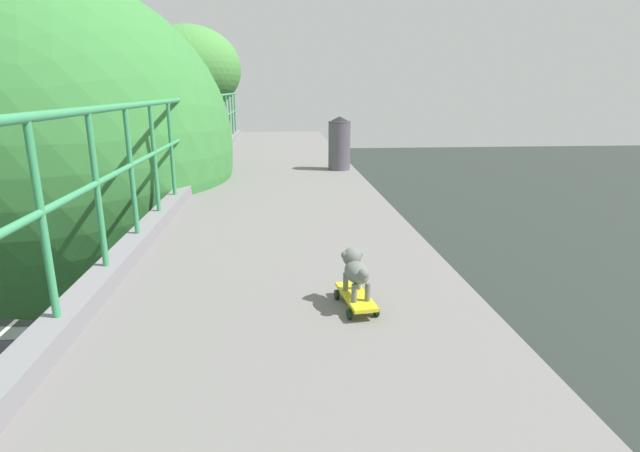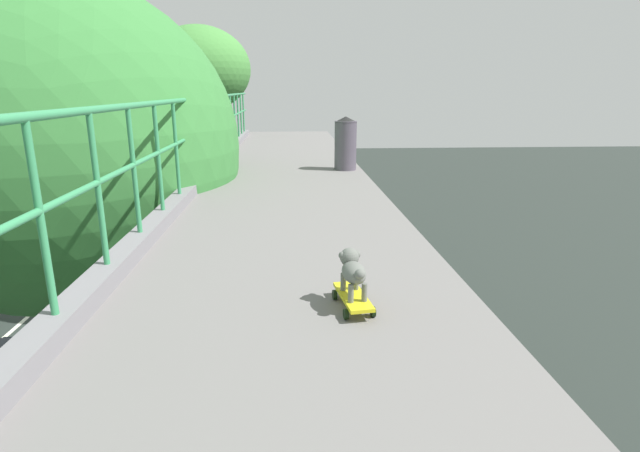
{
  "view_description": "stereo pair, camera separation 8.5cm",
  "coord_description": "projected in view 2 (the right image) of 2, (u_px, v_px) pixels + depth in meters",
  "views": [
    {
      "loc": [
        1.04,
        0.28,
        6.97
      ],
      "look_at": [
        1.36,
        4.11,
        5.9
      ],
      "focal_mm": 27.65,
      "sensor_mm": 36.0,
      "label": 1
    },
    {
      "loc": [
        1.12,
        0.27,
        6.97
      ],
      "look_at": [
        1.36,
        4.11,
        5.9
      ],
      "focal_mm": 27.65,
      "sensor_mm": 36.0,
      "label": 2
    }
  ],
  "objects": [
    {
      "name": "city_bus",
      "position": [
        92.0,
        190.0,
        25.53
      ],
      "size": [
        2.63,
        10.07,
        3.43
      ],
      "color": "white",
      "rests_on": "ground"
    },
    {
      "name": "roadside_tree_farthest",
      "position": [
        200.0,
        72.0,
        20.06
      ],
      "size": [
        4.16,
        4.16,
        9.45
      ],
      "color": "brown",
      "rests_on": "ground"
    },
    {
      "name": "roadside_tree_mid",
      "position": [
        64.0,
        151.0,
        7.86
      ],
      "size": [
        5.54,
        5.54,
        8.66
      ],
      "color": "brown",
      "rests_on": "ground"
    },
    {
      "name": "roadside_tree_far",
      "position": [
        163.0,
        131.0,
        14.42
      ],
      "size": [
        3.77,
        3.77,
        7.23
      ],
      "color": "brown",
      "rests_on": "ground"
    },
    {
      "name": "toy_skateboard",
      "position": [
        353.0,
        298.0,
        3.24
      ],
      "size": [
        0.25,
        0.49,
        0.09
      ],
      "color": "gold",
      "rests_on": "overpass_deck"
    },
    {
      "name": "small_dog",
      "position": [
        353.0,
        269.0,
        3.2
      ],
      "size": [
        0.18,
        0.37,
        0.29
      ],
      "color": "slate",
      "rests_on": "toy_skateboard"
    },
    {
      "name": "litter_bin",
      "position": [
        346.0,
        143.0,
        8.69
      ],
      "size": [
        0.4,
        0.4,
        0.93
      ],
      "color": "#514957",
      "rests_on": "overpass_deck"
    }
  ]
}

